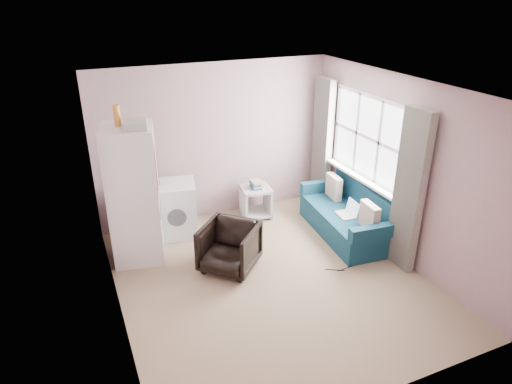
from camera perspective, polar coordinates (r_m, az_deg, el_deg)
room at (r=5.50m, az=2.17°, el=0.00°), size 3.84×4.24×2.54m
armchair at (r=6.15m, az=-3.36°, el=-6.64°), size 0.95×0.95×0.72m
fridge at (r=6.32m, az=-15.03°, el=-0.31°), size 0.78×0.77×2.17m
washing_machine at (r=7.04m, az=-9.93°, el=-1.96°), size 0.71×0.71×0.84m
side_table at (r=7.53m, az=-0.03°, el=-0.95°), size 0.52×0.52×0.63m
sofa at (r=7.15m, az=11.59°, el=-3.03°), size 0.96×1.83×0.79m
window_dressing at (r=6.97m, az=12.89°, el=3.47°), size 0.17×2.62×2.18m
floor_cables at (r=6.40m, az=10.50°, el=-9.45°), size 0.41×0.14×0.01m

